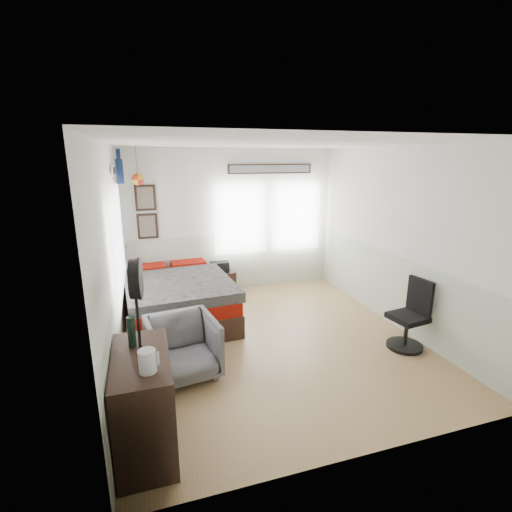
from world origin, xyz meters
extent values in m
cube|color=#A48148|center=(0.00, 0.00, -0.01)|extent=(4.00, 4.50, 0.01)
cube|color=silver|center=(0.00, 2.25, 1.35)|extent=(4.00, 0.02, 2.70)
cube|color=silver|center=(0.00, -2.25, 1.35)|extent=(4.00, 0.02, 2.70)
cube|color=silver|center=(-2.00, 0.00, 1.35)|extent=(0.02, 4.50, 2.70)
cube|color=silver|center=(2.00, 0.00, 1.35)|extent=(0.02, 4.50, 2.70)
cube|color=white|center=(0.00, 0.00, 2.70)|extent=(4.00, 4.50, 0.02)
cube|color=beige|center=(0.00, 2.24, 0.55)|extent=(4.00, 0.01, 1.10)
cube|color=beige|center=(-1.99, 0.00, 0.55)|extent=(0.01, 4.50, 1.10)
cube|color=beige|center=(1.99, 0.00, 0.55)|extent=(0.01, 4.50, 1.10)
cube|color=silver|center=(-1.96, 0.55, 1.45)|extent=(0.03, 2.20, 1.35)
cube|color=silver|center=(0.15, 2.21, 1.40)|extent=(0.95, 0.03, 1.30)
cube|color=silver|center=(1.30, 2.21, 1.40)|extent=(0.95, 0.03, 1.30)
cube|color=black|center=(-1.55, 2.21, 1.35)|extent=(0.35, 0.03, 0.45)
cube|color=black|center=(-1.55, 2.21, 1.85)|extent=(0.35, 0.03, 0.45)
cube|color=#7F7259|center=(-1.55, 2.20, 1.35)|extent=(0.27, 0.01, 0.37)
cube|color=#7F7259|center=(-1.55, 2.20, 1.85)|extent=(0.27, 0.01, 0.37)
cube|color=black|center=(0.75, 2.21, 2.32)|extent=(1.65, 0.03, 0.18)
cube|color=gray|center=(0.75, 2.20, 2.32)|extent=(1.58, 0.01, 0.13)
cube|color=white|center=(-1.97, 1.15, 2.35)|extent=(0.02, 0.48, 0.14)
sphere|color=red|center=(-1.65, 1.95, 2.18)|extent=(0.20, 0.20, 0.20)
cube|color=black|center=(-1.18, 1.16, 0.17)|extent=(1.66, 2.26, 0.35)
cube|color=#A3140A|center=(-1.18, 1.16, 0.44)|extent=(1.62, 2.22, 0.19)
cube|color=slate|center=(-1.18, 0.92, 0.62)|extent=(1.68, 1.72, 0.15)
cube|color=#A3140A|center=(-1.53, 2.02, 0.62)|extent=(0.62, 0.41, 0.15)
cube|color=#A3140A|center=(-0.82, 2.02, 0.62)|extent=(0.62, 0.41, 0.15)
cube|color=black|center=(-1.74, -1.56, 0.45)|extent=(0.48, 1.00, 0.90)
imported|color=#58575E|center=(-1.29, -0.52, 0.36)|extent=(0.88, 0.90, 0.72)
cube|color=black|center=(-0.33, 1.89, 0.24)|extent=(0.56, 0.48, 0.48)
cylinder|color=black|center=(1.68, -0.75, 0.02)|extent=(0.48, 0.48, 0.05)
cylinder|color=black|center=(1.68, -0.75, 0.23)|extent=(0.06, 0.06, 0.37)
cube|color=black|center=(1.68, -0.75, 0.45)|extent=(0.48, 0.48, 0.07)
cube|color=black|center=(1.87, -0.72, 0.72)|extent=(0.11, 0.39, 0.48)
cylinder|color=silver|center=(-1.68, -1.82, 0.99)|extent=(0.14, 0.14, 0.19)
cube|color=silver|center=(-1.60, -1.82, 1.00)|extent=(0.02, 0.02, 0.11)
cylinder|color=black|center=(-1.80, -1.36, 1.04)|extent=(0.07, 0.07, 0.28)
cylinder|color=black|center=(-1.73, -1.51, 1.23)|extent=(0.03, 0.03, 0.65)
cylinder|color=black|center=(-1.73, -1.51, 1.57)|extent=(0.10, 0.33, 0.33)
cylinder|color=black|center=(-1.69, -1.51, 1.57)|extent=(0.05, 0.35, 0.35)
cube|color=black|center=(-0.33, 1.89, 0.58)|extent=(0.33, 0.22, 0.19)
camera|label=1|loc=(-1.63, -4.54, 2.53)|focal=26.00mm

